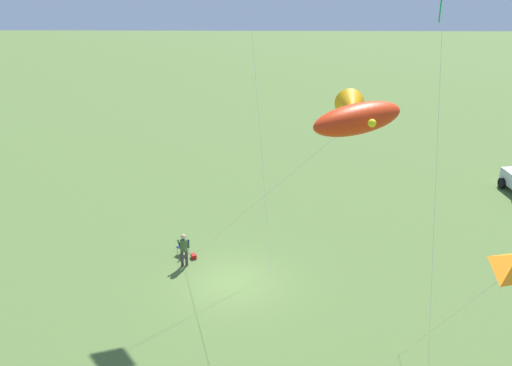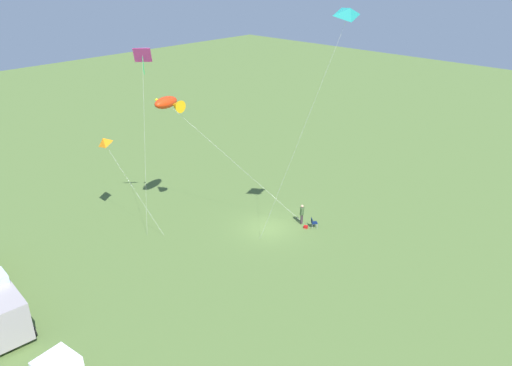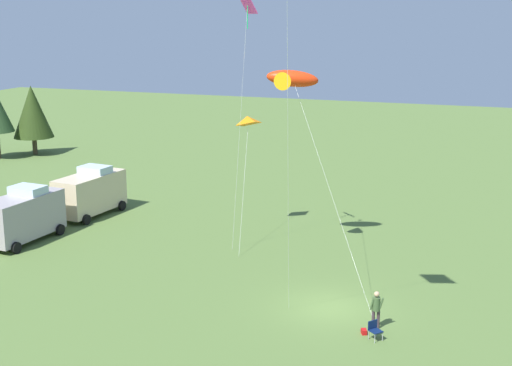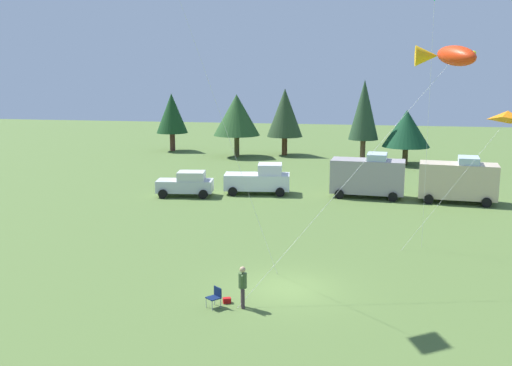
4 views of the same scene
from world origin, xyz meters
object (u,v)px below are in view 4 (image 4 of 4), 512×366
Objects in this scene: van_camper_beige at (458,180)px; car_silver_compact at (186,184)px; folding_chair at (215,296)px; truck_white_pickup at (259,180)px; van_motorhome_grey at (368,176)px; kite_large_fish at (449,56)px; person_kite_flyer at (243,284)px; backpack_on_grass at (227,300)px; kite_delta_orange at (508,116)px.

car_silver_compact is at bearing -169.82° from van_camper_beige.
folding_chair is 22.61m from truck_white_pickup.
folding_chair is 23.54m from van_motorhome_grey.
kite_large_fish is at bearing -60.75° from truck_white_pickup.
folding_chair is at bearing -10.75° from person_kite_flyer.
folding_chair reaches higher than backpack_on_grass.
truck_white_pickup is 8.26m from van_motorhome_grey.
van_motorhome_grey is 0.74× the size of kite_delta_orange.
car_silver_compact is 5.61m from truck_white_pickup.
van_motorhome_grey is (13.52, 2.12, 0.69)m from car_silver_compact.
van_motorhome_grey reaches higher than folding_chair.
van_camper_beige reaches higher than person_kite_flyer.
folding_chair is 0.19× the size of car_silver_compact.
folding_chair is 0.11× the size of kite_delta_orange.
van_motorhome_grey is (4.95, 22.57, 0.62)m from person_kite_flyer.
kite_large_fish is at bearing -47.08° from car_silver_compact.
person_kite_flyer is at bearing -26.25° from backpack_on_grass.
car_silver_compact is at bearing -167.32° from truck_white_pickup.
car_silver_compact is (-7.47, 20.59, 0.46)m from folding_chair.
backpack_on_grass is 0.06× the size of van_motorhome_grey.
person_kite_flyer is at bearing -97.97° from van_motorhome_grey.
kite_large_fish reaches higher than backpack_on_grass.
folding_chair is at bearing -140.46° from kite_delta_orange.
kite_delta_orange is (15.17, -11.78, 6.01)m from truck_white_pickup.
kite_large_fish is 1.42× the size of kite_delta_orange.
folding_chair is 0.08× the size of kite_large_fish.
backpack_on_grass is at bearing -44.75° from person_kite_flyer.
person_kite_flyer is at bearing 137.72° from folding_chair.
person_kite_flyer is at bearing -111.44° from van_camper_beige.
person_kite_flyer is 13.96m from kite_large_fish.
kite_large_fish is 6.10m from kite_delta_orange.
backpack_on_grass is 17.67m from kite_delta_orange.
truck_white_pickup is at bearing 12.07° from car_silver_compact.
person_kite_flyer is 2.12× the size of folding_chair.
folding_chair is 0.16× the size of truck_white_pickup.
car_silver_compact is 0.85× the size of truck_white_pickup.
backpack_on_grass is 0.06× the size of truck_white_pickup.
person_kite_flyer is 1.23m from backpack_on_grass.
truck_white_pickup is (-2.56, 21.98, 0.99)m from backpack_on_grass.
folding_chair is at bearing -144.10° from kite_large_fish.
car_silver_compact is 23.62m from kite_large_fish.
kite_large_fish is (16.85, -13.80, 9.14)m from car_silver_compact.
van_camper_beige is at bearing 60.72° from backpack_on_grass.
kite_delta_orange is (20.45, -9.88, 6.16)m from car_silver_compact.
car_silver_compact is at bearing -85.74° from person_kite_flyer.
kite_large_fish reaches higher than van_camper_beige.
van_camper_beige reaches higher than backpack_on_grass.
truck_white_pickup is (-3.30, 22.34, 0.08)m from person_kite_flyer.
kite_large_fish is (9.38, 6.79, 9.60)m from folding_chair.
car_silver_compact is 0.59× the size of kite_delta_orange.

